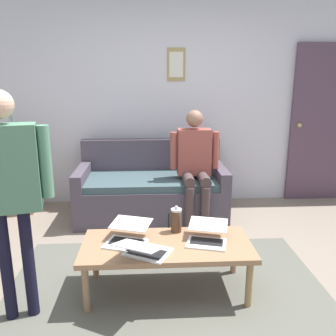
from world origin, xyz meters
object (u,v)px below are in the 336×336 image
laptop_left (145,250)px  side_shelf (16,176)px  couch (152,191)px  interior_door (321,124)px  flower_vase (11,129)px  person_seated (195,160)px  person_standing (7,179)px  laptop_right (128,236)px  laptop_center (207,236)px  french_press (176,220)px  coffee_table (167,248)px

laptop_left → side_shelf: side_shelf is taller
couch → side_shelf: (1.66, -0.23, 0.15)m
interior_door → flower_vase: 3.91m
couch → flower_vase: bearing=-8.0°
couch → person_seated: size_ratio=1.34×
interior_door → person_standing: interior_door is taller
laptop_right → person_standing: (0.73, 0.29, 0.55)m
side_shelf → flower_vase: (-0.00, 0.00, 0.59)m
interior_door → laptop_center: bearing=48.1°
couch → laptop_center: couch is taller
french_press → couch: bearing=-82.4°
interior_door → laptop_left: size_ratio=4.30×
coffee_table → flower_vase: flower_vase is taller
coffee_table → person_seated: size_ratio=1.01×
laptop_left → side_shelf: (1.59, -2.00, -0.00)m
couch → french_press: size_ratio=7.61×
side_shelf → flower_vase: size_ratio=2.13×
laptop_left → coffee_table: bearing=-132.1°
side_shelf → laptop_left: bearing=128.4°
laptop_right → side_shelf: 2.30m
couch → french_press: (-0.18, 1.37, 0.20)m
laptop_left → flower_vase: flower_vase is taller
french_press → side_shelf: size_ratio=0.25×
couch → laptop_center: 1.63m
coffee_table → side_shelf: size_ratio=1.43×
couch → laptop_right: couch is taller
flower_vase → french_press: bearing=138.9°
side_shelf → person_standing: size_ratio=0.58×
couch → coffee_table: size_ratio=1.33×
couch → french_press: 1.40m
laptop_center → person_seated: (-0.08, -1.34, 0.28)m
laptop_right → flower_vase: flower_vase is taller
french_press → flower_vase: bearing=-41.1°
laptop_right → french_press: 0.42m
flower_vase → person_seated: bearing=167.9°
laptop_right → person_seated: bearing=-117.6°
interior_door → person_seated: bearing=21.9°
interior_door → person_standing: bearing=36.0°
couch → coffee_table: 1.59m
interior_door → laptop_left: (2.32, 2.25, -0.57)m
couch → french_press: couch is taller
couch → person_seated: (-0.49, 0.23, 0.42)m
laptop_left → laptop_right: laptop_left is taller
laptop_right → coffee_table: bearing=171.8°
interior_door → french_press: bearing=41.9°
couch → laptop_center: size_ratio=4.40×
laptop_right → person_standing: size_ratio=0.27×
laptop_center → person_seated: person_seated is taller
laptop_left → person_seated: person_seated is taller
interior_door → laptop_center: (1.84, 2.05, -0.58)m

